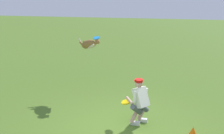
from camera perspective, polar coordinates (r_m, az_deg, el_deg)
ground_plane at (r=6.81m, az=1.71°, el=-14.55°), size 60.00×60.00×0.00m
person at (r=6.91m, az=6.38°, el=-7.63°), size 0.71×0.59×1.29m
dog at (r=8.85m, az=-5.20°, el=5.23°), size 0.98×0.61×0.50m
frisbee_flying at (r=8.63m, az=-3.57°, el=6.67°), size 0.30×0.29×0.10m
frisbee_held at (r=7.00m, az=3.19°, el=-8.00°), size 0.35×0.35×0.10m
training_cone at (r=6.73m, az=18.01°, el=-14.18°), size 0.31×0.31×0.35m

